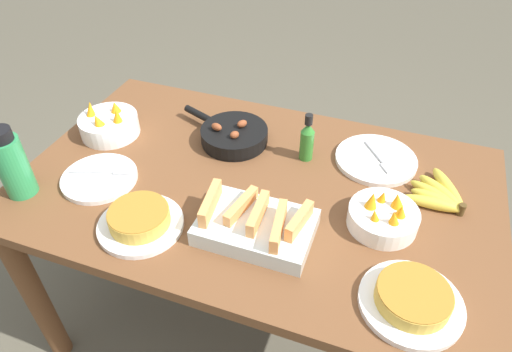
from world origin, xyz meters
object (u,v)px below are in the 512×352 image
(banana_bunch, at_px, (440,196))
(empty_plate_near_front, at_px, (100,178))
(melon_tray, at_px, (256,225))
(fruit_bowl_citrus, at_px, (109,124))
(skillet, at_px, (233,135))
(fruit_bowl_mango, at_px, (383,216))
(frittata_plate_center, at_px, (140,220))
(hot_sauce_bottle, at_px, (307,140))
(empty_plate_far_left, at_px, (376,159))
(water_bottle, at_px, (12,164))
(frittata_plate_side, at_px, (412,299))

(banana_bunch, height_order, empty_plate_near_front, banana_bunch)
(melon_tray, height_order, fruit_bowl_citrus, fruit_bowl_citrus)
(skillet, relative_size, fruit_bowl_mango, 1.77)
(frittata_plate_center, xyz_separation_m, hot_sauce_bottle, (0.34, 0.44, 0.04))
(melon_tray, xyz_separation_m, empty_plate_far_left, (0.25, 0.42, -0.03))
(melon_tray, xyz_separation_m, water_bottle, (-0.70, -0.08, 0.07))
(fruit_bowl_mango, height_order, water_bottle, water_bottle)
(empty_plate_near_front, bearing_deg, frittata_plate_side, -8.06)
(empty_plate_far_left, bearing_deg, frittata_plate_center, -137.75)
(empty_plate_far_left, bearing_deg, hot_sauce_bottle, -165.01)
(frittata_plate_side, bearing_deg, empty_plate_far_left, 107.05)
(frittata_plate_center, distance_m, fruit_bowl_mango, 0.65)
(empty_plate_far_left, bearing_deg, frittata_plate_side, -72.95)
(empty_plate_near_front, distance_m, hot_sauce_bottle, 0.64)
(fruit_bowl_mango, bearing_deg, water_bottle, -167.59)
(skillet, height_order, empty_plate_near_front, skillet)
(banana_bunch, bearing_deg, hot_sauce_bottle, 171.52)
(frittata_plate_side, height_order, fruit_bowl_citrus, fruit_bowl_citrus)
(frittata_plate_side, relative_size, empty_plate_near_front, 1.05)
(empty_plate_far_left, xyz_separation_m, hot_sauce_bottle, (-0.21, -0.06, 0.06))
(banana_bunch, bearing_deg, fruit_bowl_mango, -132.40)
(skillet, distance_m, frittata_plate_side, 0.76)
(frittata_plate_center, distance_m, frittata_plate_side, 0.71)
(empty_plate_near_front, bearing_deg, melon_tray, -4.87)
(empty_plate_near_front, height_order, fruit_bowl_citrus, fruit_bowl_citrus)
(fruit_bowl_citrus, bearing_deg, frittata_plate_side, -18.85)
(skillet, bearing_deg, hot_sauce_bottle, -159.18)
(empty_plate_near_front, bearing_deg, water_bottle, -146.56)
(melon_tray, bearing_deg, fruit_bowl_mango, 25.32)
(hot_sauce_bottle, bearing_deg, empty_plate_near_front, -150.24)
(frittata_plate_side, distance_m, fruit_bowl_citrus, 1.09)
(banana_bunch, height_order, frittata_plate_side, frittata_plate_side)
(banana_bunch, distance_m, fruit_bowl_mango, 0.21)
(empty_plate_far_left, distance_m, water_bottle, 1.07)
(fruit_bowl_mango, distance_m, fruit_bowl_citrus, 0.94)
(skillet, distance_m, empty_plate_far_left, 0.47)
(hot_sauce_bottle, bearing_deg, fruit_bowl_mango, -38.49)
(skillet, relative_size, frittata_plate_center, 1.44)
(hot_sauce_bottle, bearing_deg, water_bottle, -149.31)
(empty_plate_near_front, distance_m, water_bottle, 0.24)
(empty_plate_near_front, bearing_deg, hot_sauce_bottle, 29.76)
(empty_plate_near_front, bearing_deg, banana_bunch, 14.84)
(skillet, height_order, hot_sauce_bottle, hot_sauce_bottle)
(melon_tray, relative_size, frittata_plate_center, 1.30)
(banana_bunch, bearing_deg, skillet, 174.49)
(frittata_plate_center, relative_size, empty_plate_near_front, 1.02)
(frittata_plate_side, bearing_deg, banana_bunch, 83.74)
(skillet, xyz_separation_m, fruit_bowl_mango, (0.52, -0.22, 0.00))
(melon_tray, bearing_deg, hot_sauce_bottle, 84.02)
(fruit_bowl_citrus, bearing_deg, water_bottle, -102.26)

